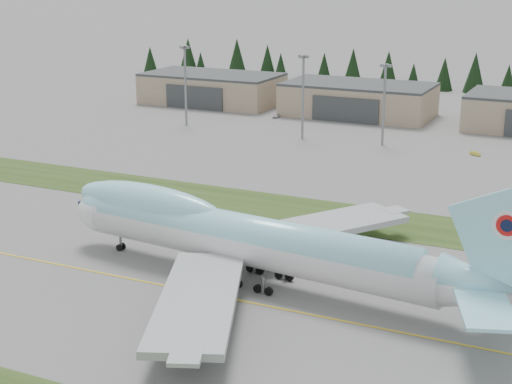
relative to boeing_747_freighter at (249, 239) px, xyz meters
The scene contains 10 objects.
ground 16.97m from the boeing_747_freighter, 150.65° to the right, with size 7000.00×7000.00×0.00m, color #626260.
grass_strip_far 40.41m from the boeing_747_freighter, 109.75° to the left, with size 400.00×18.00×0.08m, color #294117.
taxiway_line_main 16.97m from the boeing_747_freighter, 150.65° to the right, with size 400.00×0.40×0.02m, color yellow.
boeing_747_freighter is the anchor object (origin of this frame).
hangar_left 165.00m from the boeing_747_freighter, 120.38° to the left, with size 48.00×26.60×10.80m.
hangar_center 145.16m from the boeing_747_freighter, 101.30° to the left, with size 48.00×26.60×10.80m.
floodlight_masts 104.12m from the boeing_747_freighter, 83.10° to the left, with size 161.00×9.33×24.47m.
service_vehicle_a 137.09m from the boeing_747_freighter, 112.03° to the left, with size 1.45×3.60×1.23m, color #BABABC.
service_vehicle_b 103.64m from the boeing_747_freighter, 80.38° to the left, with size 1.13×3.22×1.06m, color gold.
conifer_belt 206.74m from the boeing_747_freighter, 94.74° to the left, with size 277.78×14.49×16.83m.
Camera 1 is at (64.29, -97.38, 49.20)m, focal length 55.00 mm.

